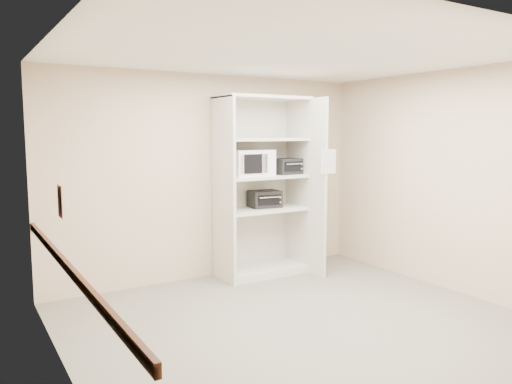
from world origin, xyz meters
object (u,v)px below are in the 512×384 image
toaster_oven_upper (286,166)px  toaster_oven_lower (265,199)px  shelving_unit (265,192)px  microwave (249,163)px

toaster_oven_upper → toaster_oven_lower: (-0.30, 0.08, -0.44)m
shelving_unit → microwave: shelving_unit is taller
toaster_oven_lower → microwave: bearing=-164.3°
shelving_unit → toaster_oven_upper: size_ratio=6.41×
toaster_oven_upper → toaster_oven_lower: toaster_oven_upper is taller
toaster_oven_upper → toaster_oven_lower: size_ratio=0.92×
shelving_unit → toaster_oven_upper: (0.32, -0.04, 0.35)m
shelving_unit → microwave: size_ratio=4.22×
shelving_unit → microwave: 0.48m
microwave → toaster_oven_lower: size_ratio=1.40×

